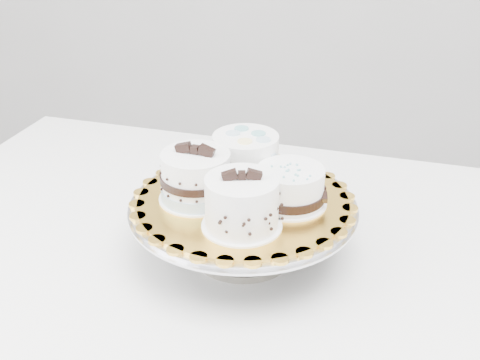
# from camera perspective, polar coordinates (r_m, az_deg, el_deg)

# --- Properties ---
(table) EXTENTS (1.43, 1.05, 0.75)m
(table) POSITION_cam_1_polar(r_m,az_deg,el_deg) (1.03, 0.82, -10.14)
(table) COLOR white
(table) RESTS_ON floor
(cake_stand) EXTENTS (0.36, 0.36, 0.10)m
(cake_stand) POSITION_cam_1_polar(r_m,az_deg,el_deg) (0.95, 0.29, -3.68)
(cake_stand) COLOR gray
(cake_stand) RESTS_ON table
(cake_board) EXTENTS (0.42, 0.42, 0.00)m
(cake_board) POSITION_cam_1_polar(r_m,az_deg,el_deg) (0.94, 0.30, -1.96)
(cake_board) COLOR orange
(cake_board) RESTS_ON cake_stand
(cake_swirl) EXTENTS (0.12, 0.12, 0.09)m
(cake_swirl) POSITION_cam_1_polar(r_m,az_deg,el_deg) (0.85, 0.17, -2.31)
(cake_swirl) COLOR white
(cake_swirl) RESTS_ON cake_board
(cake_banded) EXTENTS (0.12, 0.12, 0.10)m
(cake_banded) POSITION_cam_1_polar(r_m,az_deg,el_deg) (0.92, -4.18, 0.15)
(cake_banded) COLOR white
(cake_banded) RESTS_ON cake_board
(cake_dots) EXTENTS (0.14, 0.14, 0.08)m
(cake_dots) POSITION_cam_1_polar(r_m,az_deg,el_deg) (0.98, 0.53, 2.16)
(cake_dots) COLOR white
(cake_dots) RESTS_ON cake_board
(cake_ribbon) EXTENTS (0.12, 0.11, 0.06)m
(cake_ribbon) POSITION_cam_1_polar(r_m,az_deg,el_deg) (0.91, 4.83, -0.70)
(cake_ribbon) COLOR white
(cake_ribbon) RESTS_ON cake_board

